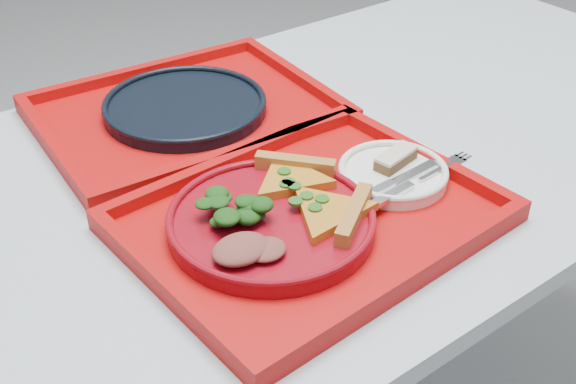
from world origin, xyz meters
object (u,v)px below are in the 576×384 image
(tray_far, at_px, (186,116))
(dinner_plate, at_px, (271,223))
(tray_main, at_px, (310,221))
(dessert_bar, at_px, (396,158))
(navy_plate, at_px, (185,108))

(tray_far, xyz_separation_m, dinner_plate, (-0.07, -0.33, 0.02))
(tray_main, bearing_deg, dessert_bar, 1.36)
(tray_main, relative_size, tray_far, 1.00)
(tray_main, relative_size, navy_plate, 1.73)
(tray_main, xyz_separation_m, dessert_bar, (0.16, 0.01, 0.03))
(navy_plate, relative_size, dessert_bar, 3.59)
(dinner_plate, distance_m, dessert_bar, 0.22)
(tray_main, xyz_separation_m, tray_far, (0.02, 0.34, 0.00))
(navy_plate, xyz_separation_m, dessert_bar, (0.14, -0.33, 0.02))
(tray_main, xyz_separation_m, dinner_plate, (-0.06, 0.01, 0.02))
(navy_plate, distance_m, dessert_bar, 0.36)
(dinner_plate, relative_size, navy_plate, 1.00)
(tray_far, height_order, navy_plate, navy_plate)
(tray_far, relative_size, navy_plate, 1.73)
(tray_far, bearing_deg, tray_main, -88.51)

